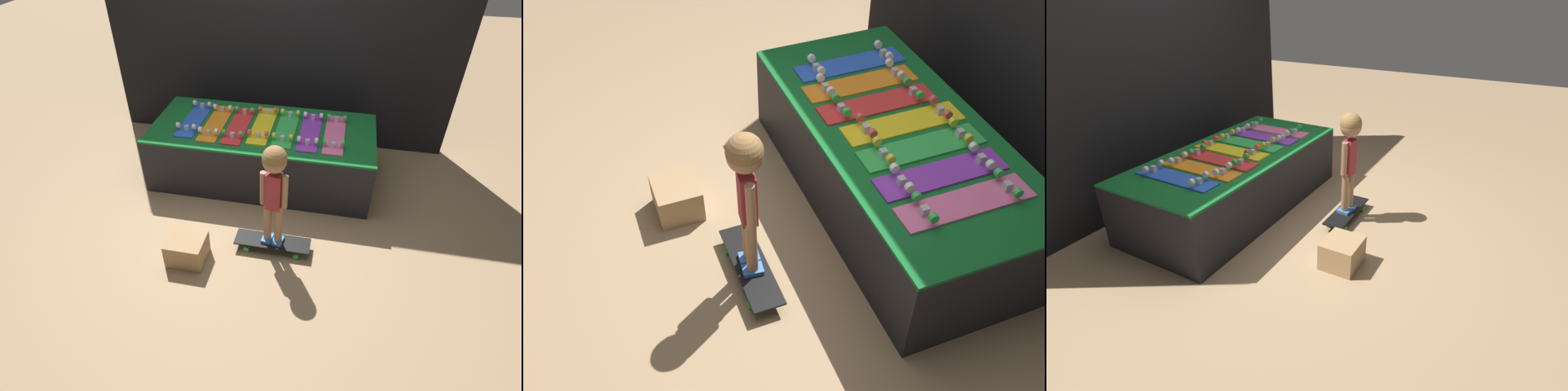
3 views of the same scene
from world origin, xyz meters
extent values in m
plane|color=#9E7F5B|center=(0.00, 0.00, 0.00)|extent=(16.00, 16.00, 0.00)
cube|color=black|center=(0.00, 0.65, 0.29)|extent=(2.26, 1.04, 0.57)
cube|color=#146028|center=(0.00, 0.65, 0.58)|extent=(2.26, 1.04, 0.02)
cube|color=blue|center=(-0.72, 0.68, 0.60)|extent=(0.19, 0.77, 0.01)
cube|color=#B7B7BC|center=(-0.72, 0.93, 0.63)|extent=(0.04, 0.04, 0.05)
cylinder|color=white|center=(-0.64, 0.93, 0.66)|extent=(0.03, 0.05, 0.05)
cylinder|color=white|center=(-0.81, 0.93, 0.66)|extent=(0.03, 0.05, 0.05)
cube|color=#B7B7BC|center=(-0.72, 0.42, 0.63)|extent=(0.04, 0.04, 0.05)
cylinder|color=white|center=(-0.64, 0.42, 0.66)|extent=(0.03, 0.05, 0.05)
cylinder|color=white|center=(-0.81, 0.42, 0.66)|extent=(0.03, 0.05, 0.05)
cube|color=orange|center=(-0.48, 0.63, 0.60)|extent=(0.19, 0.77, 0.01)
cube|color=#B7B7BC|center=(-0.48, 0.89, 0.63)|extent=(0.04, 0.04, 0.05)
cylinder|color=white|center=(-0.40, 0.89, 0.66)|extent=(0.03, 0.05, 0.05)
cylinder|color=white|center=(-0.57, 0.89, 0.66)|extent=(0.03, 0.05, 0.05)
cube|color=#B7B7BC|center=(-0.48, 0.38, 0.63)|extent=(0.04, 0.04, 0.05)
cylinder|color=white|center=(-0.40, 0.38, 0.66)|extent=(0.03, 0.05, 0.05)
cylinder|color=white|center=(-0.57, 0.38, 0.66)|extent=(0.03, 0.05, 0.05)
cube|color=red|center=(-0.24, 0.63, 0.60)|extent=(0.19, 0.77, 0.01)
cube|color=#B7B7BC|center=(-0.24, 0.89, 0.63)|extent=(0.04, 0.04, 0.05)
cylinder|color=green|center=(-0.16, 0.89, 0.66)|extent=(0.03, 0.05, 0.05)
cylinder|color=green|center=(-0.32, 0.89, 0.66)|extent=(0.03, 0.05, 0.05)
cube|color=#B7B7BC|center=(-0.24, 0.38, 0.63)|extent=(0.04, 0.04, 0.05)
cylinder|color=green|center=(-0.16, 0.38, 0.66)|extent=(0.03, 0.05, 0.05)
cylinder|color=green|center=(-0.32, 0.38, 0.66)|extent=(0.03, 0.05, 0.05)
cube|color=yellow|center=(0.00, 0.68, 0.60)|extent=(0.19, 0.77, 0.01)
cube|color=#B7B7BC|center=(0.00, 0.94, 0.63)|extent=(0.04, 0.04, 0.05)
cylinder|color=#D84C4C|center=(0.08, 0.94, 0.66)|extent=(0.03, 0.05, 0.05)
cylinder|color=#D84C4C|center=(-0.08, 0.94, 0.66)|extent=(0.03, 0.05, 0.05)
cube|color=#B7B7BC|center=(0.00, 0.43, 0.63)|extent=(0.04, 0.04, 0.05)
cylinder|color=#D84C4C|center=(0.08, 0.43, 0.66)|extent=(0.03, 0.05, 0.05)
cylinder|color=#D84C4C|center=(-0.08, 0.43, 0.66)|extent=(0.03, 0.05, 0.05)
cube|color=green|center=(0.24, 0.67, 0.60)|extent=(0.19, 0.77, 0.01)
cube|color=#B7B7BC|center=(0.24, 0.92, 0.63)|extent=(0.04, 0.04, 0.05)
cylinder|color=yellow|center=(0.32, 0.92, 0.66)|extent=(0.03, 0.05, 0.05)
cylinder|color=yellow|center=(0.16, 0.92, 0.66)|extent=(0.03, 0.05, 0.05)
cube|color=#B7B7BC|center=(0.24, 0.42, 0.63)|extent=(0.04, 0.04, 0.05)
cylinder|color=yellow|center=(0.32, 0.42, 0.66)|extent=(0.03, 0.05, 0.05)
cylinder|color=yellow|center=(0.16, 0.42, 0.66)|extent=(0.03, 0.05, 0.05)
cube|color=purple|center=(0.48, 0.65, 0.60)|extent=(0.19, 0.77, 0.01)
cube|color=#B7B7BC|center=(0.48, 0.90, 0.63)|extent=(0.04, 0.04, 0.05)
cylinder|color=white|center=(0.57, 0.90, 0.66)|extent=(0.03, 0.05, 0.05)
cylinder|color=white|center=(0.40, 0.90, 0.66)|extent=(0.03, 0.05, 0.05)
cube|color=#B7B7BC|center=(0.48, 0.40, 0.63)|extent=(0.04, 0.04, 0.05)
cylinder|color=white|center=(0.57, 0.40, 0.66)|extent=(0.03, 0.05, 0.05)
cylinder|color=white|center=(0.40, 0.40, 0.66)|extent=(0.03, 0.05, 0.05)
cube|color=pink|center=(0.72, 0.65, 0.60)|extent=(0.19, 0.77, 0.01)
cube|color=#B7B7BC|center=(0.72, 0.90, 0.63)|extent=(0.04, 0.04, 0.05)
cylinder|color=green|center=(0.81, 0.90, 0.66)|extent=(0.03, 0.05, 0.05)
cylinder|color=green|center=(0.64, 0.90, 0.66)|extent=(0.03, 0.05, 0.05)
cube|color=#B7B7BC|center=(0.72, 0.40, 0.63)|extent=(0.04, 0.04, 0.05)
cylinder|color=green|center=(0.81, 0.40, 0.66)|extent=(0.03, 0.05, 0.05)
cylinder|color=green|center=(0.64, 0.40, 0.66)|extent=(0.03, 0.05, 0.05)
cube|color=black|center=(0.31, -0.42, 0.08)|extent=(0.66, 0.19, 0.01)
cube|color=#B7B7BC|center=(0.53, -0.42, 0.05)|extent=(0.04, 0.04, 0.05)
cylinder|color=green|center=(0.53, -0.34, 0.03)|extent=(0.05, 0.03, 0.05)
cylinder|color=green|center=(0.53, -0.50, 0.03)|extent=(0.05, 0.03, 0.05)
cube|color=#B7B7BC|center=(0.09, -0.42, 0.05)|extent=(0.04, 0.04, 0.05)
cylinder|color=green|center=(0.09, -0.34, 0.03)|extent=(0.05, 0.03, 0.05)
cylinder|color=green|center=(0.09, -0.50, 0.03)|extent=(0.05, 0.03, 0.05)
cube|color=#3870C6|center=(0.36, -0.43, 0.11)|extent=(0.10, 0.13, 0.03)
cylinder|color=#997051|center=(0.36, -0.43, 0.31)|extent=(0.07, 0.07, 0.38)
cube|color=#3870C6|center=(0.26, -0.42, 0.11)|extent=(0.10, 0.13, 0.03)
cylinder|color=#997051|center=(0.26, -0.42, 0.31)|extent=(0.07, 0.07, 0.38)
cube|color=maroon|center=(0.31, -0.42, 0.64)|extent=(0.13, 0.10, 0.33)
cylinder|color=#997051|center=(0.40, -0.43, 0.65)|extent=(0.05, 0.05, 0.30)
cylinder|color=#997051|center=(0.22, -0.41, 0.65)|extent=(0.05, 0.05, 0.30)
sphere|color=#997051|center=(0.31, -0.42, 0.93)|extent=(0.19, 0.19, 0.19)
sphere|color=olive|center=(0.31, -0.42, 0.95)|extent=(0.19, 0.19, 0.19)
cube|color=#A37F56|center=(-0.38, -0.69, 0.11)|extent=(0.31, 0.28, 0.23)
camera|label=1|loc=(0.72, -2.93, 2.61)|focal=28.00mm
camera|label=2|loc=(2.51, -1.07, 2.85)|focal=42.00mm
camera|label=3|loc=(-2.86, -1.75, 2.01)|focal=28.00mm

